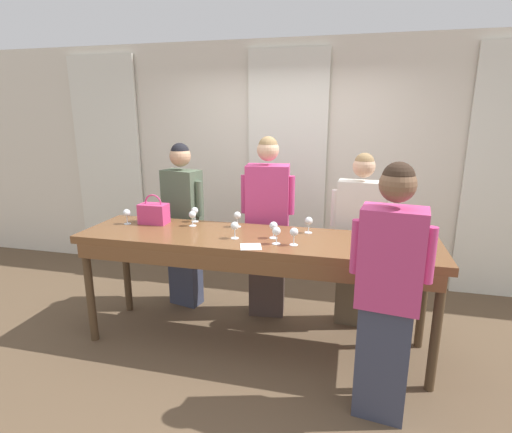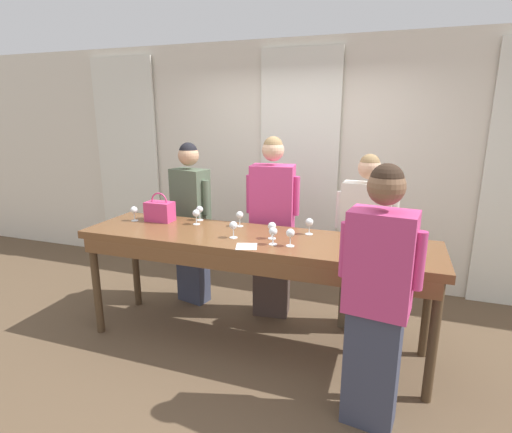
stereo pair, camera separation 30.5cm
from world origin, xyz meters
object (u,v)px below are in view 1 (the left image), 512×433
object	(u,v)px
wine_glass_center_mid	(195,211)
guest_cream_sweater	(359,239)
guest_pink_top	(267,227)
wine_glass_center_left	(192,215)
wine_glass_back_right	(276,232)
wine_bottle	(411,236)
wine_glass_center_right	(273,226)
wine_glass_front_mid	(127,213)
wine_glass_back_left	(235,227)
wine_glass_near_host	(294,233)
wine_glass_front_right	(309,222)
host_pouring	(388,293)
tasting_bar	(253,247)
wine_glass_front_left	(375,226)
guest_olive_jacket	(183,223)
wine_glass_back_mid	(237,216)
handbag	(154,213)

from	to	relation	value
wine_glass_center_mid	guest_cream_sweater	distance (m)	1.55
wine_glass_center_mid	guest_pink_top	bearing A→B (deg)	23.23
wine_glass_center_left	wine_glass_back_right	world-z (taller)	same
guest_cream_sweater	wine_bottle	bearing A→B (deg)	-62.43
wine_bottle	wine_glass_back_right	xyz separation A→B (m)	(-0.99, -0.07, -0.02)
wine_bottle	wine_glass_center_right	distance (m)	1.04
wine_glass_front_mid	wine_glass_back_left	distance (m)	1.11
guest_pink_top	wine_glass_near_host	bearing A→B (deg)	-63.44
wine_glass_front_right	wine_bottle	bearing A→B (deg)	-20.16
wine_glass_front_mid	wine_glass_center_right	xyz separation A→B (m)	(1.39, -0.10, 0.00)
wine_bottle	host_pouring	bearing A→B (deg)	-108.29
wine_glass_back_right	guest_cream_sweater	world-z (taller)	guest_cream_sweater
wine_glass_front_right	wine_glass_back_left	distance (m)	0.64
wine_glass_near_host	guest_cream_sweater	size ratio (longest dim) A/B	0.08
tasting_bar	wine_glass_front_left	size ratio (longest dim) A/B	21.31
wine_glass_center_left	wine_glass_back_left	distance (m)	0.55
wine_glass_front_right	guest_olive_jacket	size ratio (longest dim) A/B	0.08
wine_glass_front_mid	wine_glass_front_right	distance (m)	1.66
wine_glass_back_right	wine_glass_center_right	bearing A→B (deg)	110.15
tasting_bar	wine_glass_back_right	size ratio (longest dim) A/B	21.31
wine_glass_back_left	guest_olive_jacket	size ratio (longest dim) A/B	0.08
wine_glass_back_right	host_pouring	bearing A→B (deg)	-29.93
wine_glass_center_left	wine_glass_back_mid	xyz separation A→B (m)	(0.40, 0.07, 0.00)
guest_olive_jacket	host_pouring	world-z (taller)	host_pouring
wine_glass_front_mid	wine_glass_center_right	distance (m)	1.40
wine_glass_center_right	wine_glass_back_mid	size ratio (longest dim) A/B	1.00
host_pouring	handbag	bearing A→B (deg)	158.67
guest_pink_top	wine_glass_front_right	bearing A→B (deg)	-40.95
wine_glass_front_left	wine_glass_front_right	bearing A→B (deg)	179.61
wine_glass_back_mid	wine_glass_near_host	world-z (taller)	same
wine_glass_back_mid	host_pouring	world-z (taller)	host_pouring
wine_bottle	guest_olive_jacket	world-z (taller)	guest_olive_jacket
handbag	wine_glass_front_right	xyz separation A→B (m)	(1.42, 0.04, 0.00)
wine_bottle	wine_glass_center_left	size ratio (longest dim) A/B	2.33
guest_cream_sweater	host_pouring	xyz separation A→B (m)	(0.17, -1.21, 0.04)
guest_olive_jacket	guest_pink_top	distance (m)	0.88
wine_glass_front_mid	guest_cream_sweater	size ratio (longest dim) A/B	0.08
wine_glass_near_host	wine_bottle	bearing A→B (deg)	4.53
handbag	wine_glass_back_right	size ratio (longest dim) A/B	1.96
wine_glass_near_host	guest_cream_sweater	bearing A→B (deg)	55.61
handbag	guest_cream_sweater	xyz separation A→B (m)	(1.86, 0.42, -0.24)
wine_glass_back_right	guest_olive_jacket	size ratio (longest dim) A/B	0.08
handbag	wine_glass_near_host	world-z (taller)	handbag
handbag	wine_glass_back_left	distance (m)	0.90
wine_glass_front_mid	guest_pink_top	size ratio (longest dim) A/B	0.08
wine_glass_back_left	wine_glass_center_right	bearing A→B (deg)	14.99
tasting_bar	handbag	size ratio (longest dim) A/B	10.88
wine_glass_near_host	host_pouring	xyz separation A→B (m)	(0.67, -0.47, -0.21)
guest_pink_top	host_pouring	world-z (taller)	guest_pink_top
wine_glass_center_left	wine_glass_front_left	bearing A→B (deg)	1.11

